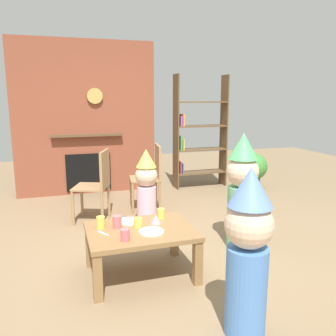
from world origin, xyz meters
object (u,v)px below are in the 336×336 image
paper_cup_near_left (117,222)px  paper_plate_front (151,232)px  coffee_table (141,237)px  birthday_cake_slice (156,219)px  child_in_pink (242,188)px  bookshelf (198,136)px  dining_chair_left (98,182)px  child_by_the_chairs (146,187)px  paper_plate_rear (128,221)px  dining_chair_middle (151,173)px  paper_cup_far_right (125,235)px  paper_cup_far_left (161,213)px  paper_cup_center (138,223)px  child_with_cone_hat (248,249)px  potted_plant_tall (254,169)px  paper_cup_near_right (101,222)px

paper_cup_near_left → paper_plate_front: paper_cup_near_left is taller
coffee_table → birthday_cake_slice: birthday_cake_slice is taller
paper_cup_near_left → child_in_pink: bearing=8.5°
bookshelf → dining_chair_left: size_ratio=2.11×
child_by_the_chairs → child_in_pink: bearing=61.6°
paper_cup_near_left → dining_chair_left: dining_chair_left is taller
paper_plate_front → child_by_the_chairs: 1.23m
bookshelf → paper_plate_rear: bearing=-124.0°
coffee_table → paper_plate_rear: paper_plate_rear is taller
birthday_cake_slice → dining_chair_middle: (0.41, 1.68, 0.04)m
paper_cup_far_right → child_by_the_chairs: 1.41m
paper_cup_far_right → dining_chair_left: size_ratio=0.10×
child_by_the_chairs → dining_chair_left: size_ratio=1.05×
paper_plate_front → child_by_the_chairs: (0.26, 1.20, 0.07)m
coffee_table → dining_chair_middle: (0.57, 1.77, 0.16)m
paper_cup_near_left → paper_cup_far_right: size_ratio=1.13×
dining_chair_left → paper_cup_far_left: bearing=130.0°
paper_cup_far_left → child_in_pink: size_ratio=0.08×
paper_cup_center → dining_chair_middle: (0.59, 1.72, 0.04)m
child_with_cone_hat → paper_cup_far_right: bearing=14.2°
bookshelf → paper_cup_far_left: bearing=-119.0°
coffee_table → paper_cup_center: size_ratio=10.68×
birthday_cake_slice → potted_plant_tall: bearing=42.7°
paper_plate_front → paper_cup_near_left: bearing=142.4°
paper_cup_center → child_in_pink: bearing=12.3°
paper_cup_near_right → paper_plate_rear: size_ratio=0.53×
bookshelf → paper_cup_near_left: (-1.85, -2.67, -0.41)m
child_by_the_chairs → potted_plant_tall: child_by_the_chairs is taller
bookshelf → child_in_pink: 2.54m
paper_plate_front → potted_plant_tall: 3.28m
paper_cup_near_right → paper_cup_far_left: (0.57, 0.09, -0.01)m
bookshelf → dining_chair_left: 2.26m
birthday_cake_slice → paper_cup_far_right: bearing=-138.1°
birthday_cake_slice → dining_chair_left: size_ratio=0.11×
paper_cup_near_right → paper_cup_far_left: bearing=9.4°
dining_chair_left → dining_chair_middle: same height
child_by_the_chairs → dining_chair_middle: (0.24, 0.66, 0.01)m
dining_chair_left → dining_chair_middle: (0.76, 0.26, 0.00)m
child_with_cone_hat → potted_plant_tall: (1.96, 3.16, -0.22)m
paper_plate_rear → child_with_cone_hat: child_with_cone_hat is taller
paper_cup_near_left → paper_plate_rear: 0.17m
dining_chair_left → potted_plant_tall: (2.61, 0.68, -0.13)m
coffee_table → paper_cup_near_right: paper_cup_near_right is taller
paper_cup_near_right → paper_cup_far_right: (0.15, -0.33, -0.01)m
bookshelf → paper_cup_far_left: bookshelf is taller
paper_cup_far_left → child_with_cone_hat: size_ratio=0.08×
paper_cup_near_left → paper_plate_rear: (0.12, 0.11, -0.05)m
potted_plant_tall → paper_cup_far_right: bearing=-137.4°
coffee_table → paper_cup_far_right: bearing=-130.1°
birthday_cake_slice → child_with_cone_hat: bearing=-73.9°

